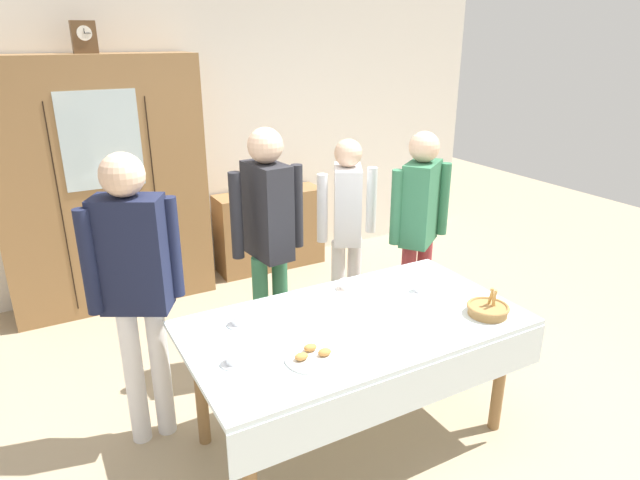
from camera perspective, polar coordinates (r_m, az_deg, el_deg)
The scene contains 19 objects.
ground_plane at distance 3.68m, azimuth 1.58°, elevation -17.70°, with size 12.00×12.00×0.00m, color tan.
back_wall at distance 5.42m, azimuth -12.85°, elevation 10.22°, with size 6.40×0.10×2.70m, color silver.
dining_table at distance 3.12m, azimuth 3.93°, elevation -10.20°, with size 1.88×1.03×0.78m.
wall_cabinet at distance 5.01m, azimuth -21.50°, elevation 5.20°, with size 1.67×0.46×2.14m.
mantel_clock at distance 4.87m, azimuth -23.30°, elevation 18.79°, with size 0.18×0.11×0.24m.
bookshelf_low at distance 5.64m, azimuth -5.22°, elevation 1.06°, with size 1.09×0.35×0.80m.
book_stack at distance 5.51m, azimuth -5.36°, elevation 5.31°, with size 0.16×0.20×0.06m.
tea_cup_far_right at distance 3.45m, azimuth 2.72°, elevation -4.73°, with size 0.13×0.13×0.06m.
tea_cup_mid_right at distance 3.46m, azimuth 10.35°, elevation -4.94°, with size 0.13×0.13×0.06m.
tea_cup_mid_left at distance 3.08m, azimuth -8.43°, elevation -8.23°, with size 0.13×0.13×0.06m.
tea_cup_center at distance 2.74m, azimuth -8.93°, elevation -12.11°, with size 0.13×0.13×0.06m.
bread_basket at distance 3.29m, azimuth 17.03°, elevation -6.86°, with size 0.24×0.24×0.16m.
pastry_plate at distance 2.76m, azimuth -0.77°, elevation -11.98°, with size 0.28×0.28×0.05m.
spoon_back_edge at distance 3.16m, azimuth 2.99°, elevation -7.74°, with size 0.12×0.02×0.01m.
spoon_far_right at distance 3.18m, azimuth -4.79°, elevation -7.58°, with size 0.12×0.02×0.01m.
person_behind_table_right at distance 3.70m, azimuth -5.41°, elevation 1.30°, with size 0.52×0.38×1.73m.
person_behind_table_left at distance 4.23m, azimuth 2.83°, elevation 2.20°, with size 0.52×0.41×1.56m.
person_beside_shelf at distance 4.13m, azimuth 10.28°, elevation 2.21°, with size 0.52×0.37×1.64m.
person_near_right_end at distance 3.13m, azimuth -18.66°, elevation -3.43°, with size 0.52×0.35×1.73m.
Camera 1 is at (-1.48, -2.48, 2.28)m, focal length 30.83 mm.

